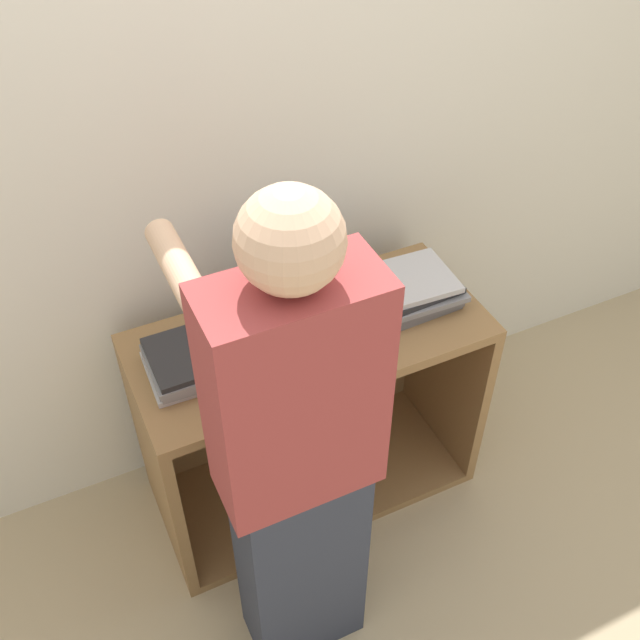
% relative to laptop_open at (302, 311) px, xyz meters
% --- Properties ---
extents(ground_plane, '(12.00, 12.00, 0.00)m').
position_rel_laptop_open_xyz_m(ground_plane, '(0.00, -0.31, -0.83)').
color(ground_plane, tan).
extents(wall_back, '(8.00, 0.05, 2.40)m').
position_rel_laptop_open_xyz_m(wall_back, '(0.00, 0.31, 0.37)').
color(wall_back, silver).
rests_on(wall_back, ground_plane).
extents(cart, '(1.13, 0.51, 0.78)m').
position_rel_laptop_open_xyz_m(cart, '(0.00, 0.01, -0.44)').
color(cart, olive).
rests_on(cart, ground_plane).
extents(laptop_open, '(0.31, 0.32, 0.23)m').
position_rel_laptop_open_xyz_m(laptop_open, '(0.00, 0.00, 0.00)').
color(laptop_open, '#333338').
rests_on(laptop_open, cart).
extents(laptop_stack_left, '(0.34, 0.25, 0.08)m').
position_rel_laptop_open_xyz_m(laptop_stack_left, '(-0.34, -0.05, -0.01)').
color(laptop_stack_left, '#B7B7BC').
rests_on(laptop_stack_left, cart).
extents(laptop_stack_right, '(0.34, 0.25, 0.10)m').
position_rel_laptop_open_xyz_m(laptop_stack_right, '(0.34, -0.05, 0.00)').
color(laptop_stack_right, slate).
rests_on(laptop_stack_right, cart).
extents(person, '(0.40, 0.53, 1.66)m').
position_rel_laptop_open_xyz_m(person, '(-0.26, -0.54, 0.01)').
color(person, '#2D3342').
rests_on(person, ground_plane).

